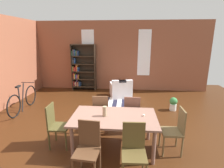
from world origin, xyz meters
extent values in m
plane|color=#3D1F0D|center=(0.00, 0.00, 0.00)|extent=(10.31, 10.31, 0.00)
cube|color=brown|center=(0.00, 4.03, 1.52)|extent=(8.08, 0.12, 3.04)
cube|color=white|center=(-1.24, 3.96, 1.67)|extent=(0.55, 0.02, 1.98)
cube|color=white|center=(1.24, 3.96, 1.67)|extent=(0.55, 0.02, 1.98)
cube|color=#825C4E|center=(0.27, -0.56, 0.72)|extent=(1.74, 1.04, 0.04)
cylinder|color=#825C4E|center=(-0.49, -0.98, 0.35)|extent=(0.07, 0.07, 0.70)
cylinder|color=#825C4E|center=(1.04, -0.98, 0.35)|extent=(0.07, 0.07, 0.70)
cylinder|color=#825C4E|center=(-0.49, -0.14, 0.35)|extent=(0.07, 0.07, 0.70)
cylinder|color=#825C4E|center=(1.04, -0.14, 0.35)|extent=(0.07, 0.07, 0.70)
cylinder|color=#998466|center=(0.08, -0.56, 0.85)|extent=(0.09, 0.09, 0.21)
cylinder|color=silver|center=(0.88, -0.50, 0.76)|extent=(0.04, 0.04, 0.04)
cube|color=brown|center=(1.44, -0.56, 0.45)|extent=(0.41, 0.41, 0.04)
cube|color=brown|center=(1.63, -0.55, 0.70)|extent=(0.04, 0.38, 0.50)
cylinder|color=brown|center=(1.26, -0.38, 0.21)|extent=(0.04, 0.04, 0.43)
cylinder|color=brown|center=(1.27, -0.74, 0.21)|extent=(0.04, 0.04, 0.43)
cylinder|color=brown|center=(1.62, -0.37, 0.21)|extent=(0.04, 0.04, 0.43)
cylinder|color=brown|center=(1.63, -0.73, 0.21)|extent=(0.04, 0.04, 0.43)
cube|color=#484120|center=(-0.89, -0.56, 0.45)|extent=(0.41, 0.41, 0.04)
cube|color=#484120|center=(-1.08, -0.56, 0.70)|extent=(0.04, 0.38, 0.50)
cylinder|color=#484120|center=(-0.71, -0.73, 0.21)|extent=(0.04, 0.04, 0.43)
cylinder|color=#484120|center=(-0.72, -0.37, 0.21)|extent=(0.04, 0.04, 0.43)
cylinder|color=#484120|center=(-1.07, -0.74, 0.21)|extent=(0.04, 0.04, 0.43)
cylinder|color=#484120|center=(-1.08, -0.38, 0.21)|extent=(0.04, 0.04, 0.43)
cube|color=#4F401F|center=(0.67, -1.38, 0.45)|extent=(0.42, 0.42, 0.04)
cube|color=#4F401F|center=(0.66, -1.19, 0.70)|extent=(0.38, 0.05, 0.50)
cylinder|color=#4F401F|center=(0.48, -1.20, 0.21)|extent=(0.04, 0.04, 0.43)
cylinder|color=#4F401F|center=(0.84, -1.19, 0.21)|extent=(0.04, 0.04, 0.43)
cube|color=#4F311D|center=(-0.12, -1.38, 0.45)|extent=(0.43, 0.43, 0.04)
cube|color=#4F311D|center=(-0.10, -1.19, 0.70)|extent=(0.38, 0.06, 0.50)
cylinder|color=#4F311D|center=(-0.28, -1.18, 0.21)|extent=(0.04, 0.04, 0.43)
cylinder|color=#4F311D|center=(0.08, -1.21, 0.21)|extent=(0.04, 0.04, 0.43)
cube|color=brown|center=(0.67, 0.26, 0.45)|extent=(0.42, 0.42, 0.04)
cube|color=brown|center=(0.66, 0.08, 0.70)|extent=(0.38, 0.05, 0.50)
cylinder|color=brown|center=(0.85, 0.43, 0.21)|extent=(0.04, 0.04, 0.43)
cylinder|color=brown|center=(0.49, 0.45, 0.21)|extent=(0.04, 0.04, 0.43)
cylinder|color=brown|center=(0.84, 0.07, 0.21)|extent=(0.04, 0.04, 0.43)
cylinder|color=brown|center=(0.48, 0.09, 0.21)|extent=(0.04, 0.04, 0.43)
cube|color=brown|center=(-0.12, 0.26, 0.45)|extent=(0.42, 0.42, 0.04)
cube|color=brown|center=(-0.11, 0.08, 0.70)|extent=(0.38, 0.05, 0.50)
cylinder|color=brown|center=(0.05, 0.45, 0.21)|extent=(0.04, 0.04, 0.43)
cylinder|color=brown|center=(-0.31, 0.43, 0.21)|extent=(0.04, 0.04, 0.43)
cylinder|color=brown|center=(0.07, 0.09, 0.21)|extent=(0.04, 0.04, 0.43)
cylinder|color=brown|center=(-0.29, 0.07, 0.21)|extent=(0.04, 0.04, 0.43)
cube|color=#2D2319|center=(-1.93, 3.75, 1.03)|extent=(0.04, 0.33, 2.05)
cube|color=#2D2319|center=(-0.90, 3.75, 1.03)|extent=(0.04, 0.33, 2.05)
cube|color=#2D2319|center=(-1.42, 3.91, 1.03)|extent=(1.07, 0.01, 2.05)
cube|color=#2D2319|center=(-1.42, 3.75, 0.17)|extent=(1.03, 0.33, 0.04)
cube|color=#B22D28|center=(-1.89, 3.75, 0.29)|extent=(0.05, 0.20, 0.21)
cube|color=white|center=(-1.83, 3.75, 0.27)|extent=(0.03, 0.17, 0.16)
cube|color=orange|center=(-1.79, 3.75, 0.27)|extent=(0.03, 0.21, 0.16)
cube|color=#8C4C8C|center=(-1.75, 3.75, 0.32)|extent=(0.03, 0.18, 0.26)
cube|color=orange|center=(-1.71, 3.75, 0.28)|extent=(0.03, 0.21, 0.18)
cube|color=#4C4C51|center=(-1.67, 3.75, 0.30)|extent=(0.04, 0.27, 0.21)
cube|color=#284C8C|center=(-1.62, 3.75, 0.28)|extent=(0.05, 0.20, 0.18)
cube|color=#2D2319|center=(-1.42, 3.75, 0.51)|extent=(1.03, 0.33, 0.04)
cube|color=#B22D28|center=(-1.89, 3.75, 0.66)|extent=(0.05, 0.21, 0.25)
cube|color=gold|center=(-1.84, 3.75, 0.64)|extent=(0.04, 0.26, 0.22)
cube|color=#284C8C|center=(-1.79, 3.75, 0.62)|extent=(0.03, 0.23, 0.17)
cube|color=#8C4C8C|center=(-1.74, 3.75, 0.63)|extent=(0.04, 0.20, 0.19)
cube|color=orange|center=(-1.68, 3.75, 0.61)|extent=(0.04, 0.18, 0.16)
cube|color=#2D2319|center=(-1.42, 3.75, 0.85)|extent=(1.03, 0.33, 0.04)
cube|color=gold|center=(-1.89, 3.75, 0.98)|extent=(0.04, 0.23, 0.20)
cube|color=#B22D28|center=(-1.85, 3.75, 0.95)|extent=(0.03, 0.22, 0.15)
cube|color=#B22D28|center=(-1.80, 3.75, 0.96)|extent=(0.04, 0.27, 0.17)
cube|color=#B22D28|center=(-1.75, 3.75, 1.00)|extent=(0.03, 0.25, 0.26)
cube|color=orange|center=(-1.71, 3.75, 1.01)|extent=(0.03, 0.26, 0.28)
cube|color=#284C8C|center=(-1.66, 3.75, 0.96)|extent=(0.05, 0.25, 0.18)
cube|color=#2D2319|center=(-1.42, 3.75, 1.20)|extent=(1.03, 0.33, 0.04)
cube|color=#4C4C51|center=(-1.90, 3.75, 1.36)|extent=(0.03, 0.19, 0.29)
cube|color=#4C4C51|center=(-1.86, 3.75, 1.29)|extent=(0.04, 0.24, 0.16)
cube|color=#284C8C|center=(-1.80, 3.75, 1.33)|extent=(0.05, 0.18, 0.23)
cube|color=#2D2319|center=(-1.42, 3.75, 1.54)|extent=(1.03, 0.33, 0.04)
cube|color=#33724C|center=(-1.90, 3.75, 1.67)|extent=(0.03, 0.22, 0.22)
cube|color=#4C4C51|center=(-1.84, 3.75, 1.69)|extent=(0.05, 0.20, 0.27)
cube|color=#284C8C|center=(-1.78, 3.75, 1.69)|extent=(0.04, 0.23, 0.26)
cube|color=#33724C|center=(-1.73, 3.75, 1.66)|extent=(0.03, 0.20, 0.21)
cube|color=#4C4C51|center=(-1.69, 3.75, 1.66)|extent=(0.04, 0.24, 0.21)
cube|color=#284C8C|center=(-1.64, 3.75, 1.66)|extent=(0.03, 0.21, 0.20)
cube|color=#2D2319|center=(-1.42, 3.75, 2.03)|extent=(1.03, 0.33, 0.04)
cube|color=white|center=(0.27, 2.95, 0.20)|extent=(0.96, 0.96, 0.40)
cube|color=white|center=(0.34, 2.64, 0.57)|extent=(0.82, 0.33, 0.35)
cube|color=white|center=(0.60, 3.02, 0.48)|extent=(0.28, 0.73, 0.15)
cube|color=white|center=(-0.06, 2.87, 0.48)|extent=(0.28, 0.73, 0.15)
cube|color=black|center=(0.34, 2.64, 0.71)|extent=(0.31, 0.23, 0.08)
torus|color=black|center=(-2.81, 0.74, 0.33)|extent=(0.08, 0.71, 0.71)
torus|color=black|center=(-2.87, 1.77, 0.33)|extent=(0.08, 0.71, 0.71)
cylinder|color=black|center=(-2.84, 1.26, 0.43)|extent=(0.05, 0.32, 0.90)
cylinder|color=black|center=(-2.83, 1.07, 0.61)|extent=(0.04, 0.04, 0.45)
cube|color=black|center=(-2.83, 1.07, 0.85)|extent=(0.09, 0.20, 0.05)
cylinder|color=black|center=(-2.86, 1.67, 0.83)|extent=(0.44, 0.05, 0.02)
cylinder|color=silver|center=(2.05, 1.68, 0.11)|extent=(0.21, 0.21, 0.21)
sphere|color=#387F42|center=(2.05, 1.68, 0.31)|extent=(0.25, 0.25, 0.25)
cube|color=#1E1E33|center=(-0.23, 2.29, 0.00)|extent=(0.16, 1.02, 0.01)
cube|color=white|center=(-0.07, 2.29, 0.00)|extent=(0.16, 1.02, 0.01)
cube|color=#1E1E33|center=(0.09, 2.29, 0.00)|extent=(0.16, 1.02, 0.01)
cube|color=white|center=(0.26, 2.29, 0.00)|extent=(0.16, 1.02, 0.01)
cube|color=#1E1E33|center=(0.42, 2.29, 0.00)|extent=(0.16, 1.02, 0.01)
cube|color=white|center=(0.58, 2.29, 0.00)|extent=(0.16, 1.02, 0.01)
cube|color=#1E1E33|center=(0.75, 2.29, 0.00)|extent=(0.16, 1.02, 0.01)
cube|color=white|center=(0.91, 2.29, 0.00)|extent=(0.16, 1.02, 0.01)
camera|label=1|loc=(0.53, -3.84, 2.29)|focal=28.03mm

